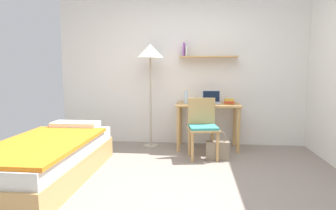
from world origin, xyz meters
The scene contains 10 objects.
ground_plane centered at (0.00, 0.00, 0.00)m, with size 5.28×5.28×0.00m, color gray.
wall_back centered at (0.00, 2.02, 1.30)m, with size 4.40×0.27×2.60m.
bed centered at (-1.53, 0.15, 0.24)m, with size 0.95×2.03×0.54m.
desk centered at (0.37, 1.70, 0.60)m, with size 1.02×0.55×0.74m.
desk_chair centered at (0.28, 1.20, 0.48)m, with size 0.48×0.46×0.86m.
standing_lamp centered at (-0.57, 1.71, 1.50)m, with size 0.44×0.44×1.69m.
laptop centered at (0.42, 1.74, 0.79)m, with size 0.30×0.22×0.21m.
water_bottle centered at (0.02, 1.64, 0.84)m, with size 0.06×0.06×0.21m, color silver.
book_stack centered at (0.70, 1.70, 0.77)m, with size 0.18×0.24×0.08m.
handbag centered at (0.49, 1.09, 0.15)m, with size 0.33×0.11×0.43m.
Camera 1 is at (0.20, -2.98, 1.27)m, focal length 31.03 mm.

